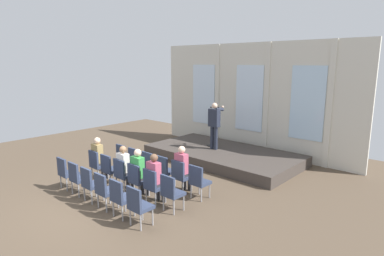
# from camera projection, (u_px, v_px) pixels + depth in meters

# --- Properties ---
(ground_plane) EXTENTS (18.13, 18.13, 0.00)m
(ground_plane) POSITION_uv_depth(u_px,v_px,m) (101.00, 204.00, 8.32)
(ground_plane) COLOR brown
(rear_partition) EXTENTS (8.92, 0.14, 4.35)m
(rear_partition) POSITION_uv_depth(u_px,v_px,m) (251.00, 98.00, 12.92)
(rear_partition) COLOR beige
(rear_partition) RESTS_ON ground
(stage_platform) EXTENTS (5.59, 2.92, 0.38)m
(stage_platform) POSITION_uv_depth(u_px,v_px,m) (223.00, 155.00, 12.07)
(stage_platform) COLOR #3F3833
(stage_platform) RESTS_ON ground
(speaker) EXTENTS (0.51, 0.69, 1.75)m
(speaker) POSITION_uv_depth(u_px,v_px,m) (214.00, 122.00, 12.00)
(speaker) COLOR #232838
(speaker) RESTS_ON stage_platform
(mic_stand) EXTENTS (0.28, 0.28, 1.55)m
(mic_stand) POSITION_uv_depth(u_px,v_px,m) (211.00, 137.00, 12.57)
(mic_stand) COLOR black
(mic_stand) RESTS_ON stage_platform
(chair_r0_c0) EXTENTS (0.46, 0.44, 0.94)m
(chair_r0_c0) POSITION_uv_depth(u_px,v_px,m) (124.00, 156.00, 10.71)
(chair_r0_c0) COLOR #99999E
(chair_r0_c0) RESTS_ON ground
(chair_r0_c1) EXTENTS (0.46, 0.44, 0.94)m
(chair_r0_c1) POSITION_uv_depth(u_px,v_px,m) (136.00, 160.00, 10.28)
(chair_r0_c1) COLOR #99999E
(chair_r0_c1) RESTS_ON ground
(chair_r0_c2) EXTENTS (0.46, 0.44, 0.94)m
(chair_r0_c2) POSITION_uv_depth(u_px,v_px,m) (150.00, 164.00, 9.85)
(chair_r0_c2) COLOR #99999E
(chair_r0_c2) RESTS_ON ground
(chair_r0_c3) EXTENTS (0.46, 0.44, 0.94)m
(chair_r0_c3) POSITION_uv_depth(u_px,v_px,m) (165.00, 169.00, 9.42)
(chair_r0_c3) COLOR #99999E
(chair_r0_c3) RESTS_ON ground
(chair_r0_c4) EXTENTS (0.46, 0.44, 0.94)m
(chair_r0_c4) POSITION_uv_depth(u_px,v_px,m) (181.00, 174.00, 8.98)
(chair_r0_c4) COLOR #99999E
(chair_r0_c4) RESTS_ON ground
(audience_r0_c4) EXTENTS (0.36, 0.39, 1.33)m
(audience_r0_c4) POSITION_uv_depth(u_px,v_px,m) (183.00, 167.00, 9.00)
(audience_r0_c4) COLOR #2D2D33
(audience_r0_c4) RESTS_ON ground
(chair_r0_c5) EXTENTS (0.46, 0.44, 0.94)m
(chair_r0_c5) POSITION_uv_depth(u_px,v_px,m) (198.00, 180.00, 8.55)
(chair_r0_c5) COLOR #99999E
(chair_r0_c5) RESTS_ON ground
(chair_r1_c0) EXTENTS (0.46, 0.44, 0.94)m
(chair_r1_c0) POSITION_uv_depth(u_px,v_px,m) (97.00, 163.00, 9.98)
(chair_r1_c0) COLOR #99999E
(chair_r1_c0) RESTS_ON ground
(audience_r1_c0) EXTENTS (0.36, 0.39, 1.34)m
(audience_r1_c0) POSITION_uv_depth(u_px,v_px,m) (99.00, 156.00, 9.99)
(audience_r1_c0) COLOR #2D2D33
(audience_r1_c0) RESTS_ON ground
(chair_r1_c1) EXTENTS (0.46, 0.44, 0.94)m
(chair_r1_c1) POSITION_uv_depth(u_px,v_px,m) (109.00, 168.00, 9.54)
(chair_r1_c1) COLOR #99999E
(chair_r1_c1) RESTS_ON ground
(chair_r1_c2) EXTENTS (0.46, 0.44, 0.94)m
(chair_r1_c2) POSITION_uv_depth(u_px,v_px,m) (123.00, 173.00, 9.11)
(chair_r1_c2) COLOR #99999E
(chair_r1_c2) RESTS_ON ground
(audience_r1_c2) EXTENTS (0.36, 0.39, 1.30)m
(audience_r1_c2) POSITION_uv_depth(u_px,v_px,m) (125.00, 166.00, 9.14)
(audience_r1_c2) COLOR #2D2D33
(audience_r1_c2) RESTS_ON ground
(chair_r1_c3) EXTENTS (0.46, 0.44, 0.94)m
(chair_r1_c3) POSITION_uv_depth(u_px,v_px,m) (137.00, 178.00, 8.68)
(chair_r1_c3) COLOR #99999E
(chair_r1_c3) RESTS_ON ground
(audience_r1_c3) EXTENTS (0.36, 0.39, 1.33)m
(audience_r1_c3) POSITION_uv_depth(u_px,v_px,m) (139.00, 170.00, 8.70)
(audience_r1_c3) COLOR #2D2D33
(audience_r1_c3) RESTS_ON ground
(chair_r1_c4) EXTENTS (0.46, 0.44, 0.94)m
(chair_r1_c4) POSITION_uv_depth(u_px,v_px,m) (153.00, 184.00, 8.25)
(chair_r1_c4) COLOR #99999E
(chair_r1_c4) RESTS_ON ground
(audience_r1_c4) EXTENTS (0.36, 0.39, 1.33)m
(audience_r1_c4) POSITION_uv_depth(u_px,v_px,m) (155.00, 176.00, 8.27)
(audience_r1_c4) COLOR #2D2D33
(audience_r1_c4) RESTS_ON ground
(chair_r1_c5) EXTENTS (0.46, 0.44, 0.94)m
(chair_r1_c5) POSITION_uv_depth(u_px,v_px,m) (171.00, 191.00, 7.82)
(chair_r1_c5) COLOR #99999E
(chair_r1_c5) RESTS_ON ground
(chair_r2_c0) EXTENTS (0.46, 0.44, 0.94)m
(chair_r2_c0) POSITION_uv_depth(u_px,v_px,m) (66.00, 171.00, 9.24)
(chair_r2_c0) COLOR #99999E
(chair_r2_c0) RESTS_ON ground
(chair_r2_c1) EXTENTS (0.46, 0.44, 0.94)m
(chair_r2_c1) POSITION_uv_depth(u_px,v_px,m) (78.00, 176.00, 8.81)
(chair_r2_c1) COLOR #99999E
(chair_r2_c1) RESTS_ON ground
(chair_r2_c2) EXTENTS (0.46, 0.44, 0.94)m
(chair_r2_c2) POSITION_uv_depth(u_px,v_px,m) (90.00, 182.00, 8.38)
(chair_r2_c2) COLOR #99999E
(chair_r2_c2) RESTS_ON ground
(chair_r2_c3) EXTENTS (0.46, 0.44, 0.94)m
(chair_r2_c3) POSITION_uv_depth(u_px,v_px,m) (105.00, 189.00, 7.95)
(chair_r2_c3) COLOR #99999E
(chair_r2_c3) RESTS_ON ground
(chair_r2_c4) EXTENTS (0.46, 0.44, 0.94)m
(chair_r2_c4) POSITION_uv_depth(u_px,v_px,m) (120.00, 196.00, 7.52)
(chair_r2_c4) COLOR #99999E
(chair_r2_c4) RESTS_ON ground
(chair_r2_c5) EXTENTS (0.46, 0.44, 0.94)m
(chair_r2_c5) POSITION_uv_depth(u_px,v_px,m) (138.00, 204.00, 7.09)
(chair_r2_c5) COLOR #99999E
(chair_r2_c5) RESTS_ON ground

